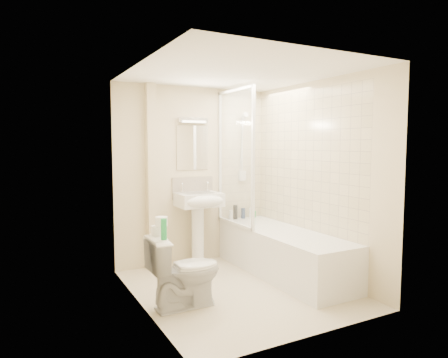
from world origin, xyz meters
TOP-DOWN VIEW (x-y plane):
  - floor at (0.00, 0.00)m, footprint 2.50×2.50m
  - wall_back at (0.00, 1.25)m, footprint 2.20×0.02m
  - wall_left at (-1.10, 0.00)m, footprint 0.02×2.50m
  - wall_right at (1.10, 0.00)m, footprint 0.02×2.50m
  - ceiling at (0.00, 0.00)m, footprint 2.20×2.50m
  - tile_back at (0.75, 1.24)m, footprint 0.70×0.01m
  - tile_right at (1.09, 0.20)m, footprint 0.01×2.10m
  - pipe_boxing at (-0.62, 1.19)m, footprint 0.12×0.12m
  - splashback at (-0.02, 1.24)m, footprint 0.60×0.02m
  - mirror at (-0.02, 1.24)m, footprint 0.46×0.01m
  - strip_light at (-0.02, 1.22)m, footprint 0.42×0.07m
  - bathtub at (0.75, 0.20)m, footprint 0.70×2.10m
  - shower_screen at (0.40, 0.80)m, footprint 0.04×0.92m
  - shower_fixture at (0.75, 1.19)m, footprint 0.10×0.16m
  - pedestal_sink at (-0.02, 1.01)m, footprint 0.58×0.52m
  - bottle_white_a at (0.54, 1.16)m, footprint 0.06×0.06m
  - bottle_black_b at (0.61, 1.16)m, footprint 0.06×0.06m
  - bottle_blue at (0.74, 1.16)m, footprint 0.06×0.06m
  - bottle_white_b at (0.87, 1.16)m, footprint 0.05×0.05m
  - bottle_green at (0.92, 1.16)m, footprint 0.06×0.06m
  - toilet at (-0.72, -0.16)m, footprint 0.42×0.73m
  - toilet_roll_lower at (-0.97, -0.08)m, footprint 0.11×0.11m
  - toilet_roll_upper at (-0.94, -0.11)m, footprint 0.12×0.12m
  - green_bottle at (-0.97, -0.27)m, footprint 0.06×0.06m

SIDE VIEW (x-z plane):
  - floor at x=0.00m, z-range 0.00..0.00m
  - bathtub at x=0.75m, z-range 0.01..0.56m
  - toilet at x=-0.72m, z-range 0.00..0.74m
  - bottle_green at x=0.92m, z-range 0.55..0.64m
  - bottle_white_a at x=0.54m, z-range 0.55..0.69m
  - bottle_white_b at x=0.87m, z-range 0.55..0.69m
  - bottle_blue at x=0.74m, z-range 0.55..0.70m
  - bottle_black_b at x=0.61m, z-range 0.55..0.76m
  - toilet_roll_lower at x=-0.97m, z-range 0.74..0.83m
  - pedestal_sink at x=-0.02m, z-range 0.23..1.34m
  - green_bottle at x=-0.97m, z-range 0.74..0.94m
  - toilet_roll_upper at x=-0.94m, z-range 0.83..0.92m
  - splashback at x=-0.02m, z-range 0.88..1.18m
  - wall_back at x=0.00m, z-range 0.00..2.40m
  - wall_left at x=-1.10m, z-range 0.00..2.40m
  - wall_right at x=1.10m, z-range 0.00..2.40m
  - pipe_boxing at x=-0.62m, z-range 0.00..2.40m
  - tile_back at x=0.75m, z-range 0.55..2.30m
  - tile_right at x=1.09m, z-range 0.55..2.30m
  - shower_screen at x=0.40m, z-range 0.55..2.35m
  - shower_fixture at x=0.75m, z-range 1.05..2.04m
  - mirror at x=-0.02m, z-range 1.28..1.88m
  - strip_light at x=-0.02m, z-range 1.92..1.98m
  - ceiling at x=0.00m, z-range 2.39..2.41m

